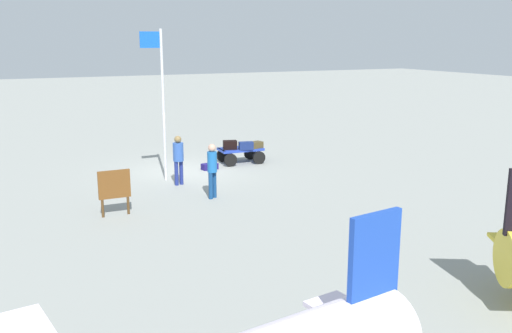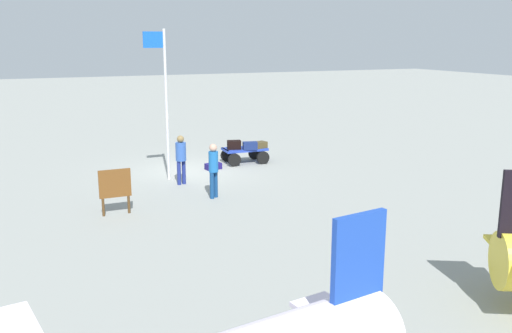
% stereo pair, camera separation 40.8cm
% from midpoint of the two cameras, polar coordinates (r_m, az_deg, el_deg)
% --- Properties ---
extents(ground_plane, '(120.00, 120.00, 0.00)m').
position_cam_midpoint_polar(ground_plane, '(22.38, -6.03, -0.45)').
color(ground_plane, gray).
extents(luggage_cart, '(1.86, 1.20, 0.64)m').
position_cam_midpoint_polar(luggage_cart, '(23.63, -0.70, 1.45)').
color(luggage_cart, '#223CAB').
rests_on(luggage_cart, ground).
extents(suitcase_grey, '(0.65, 0.44, 0.32)m').
position_cam_midpoint_polar(suitcase_grey, '(23.25, -0.11, 2.13)').
color(suitcase_grey, navy).
rests_on(suitcase_grey, luggage_cart).
extents(suitcase_maroon, '(0.63, 0.49, 0.37)m').
position_cam_midpoint_polar(suitcase_maroon, '(23.31, -1.74, 2.22)').
color(suitcase_maroon, black).
rests_on(suitcase_maroon, luggage_cart).
extents(suitcase_tan, '(0.70, 0.54, 0.26)m').
position_cam_midpoint_polar(suitcase_tan, '(23.55, 0.80, 2.21)').
color(suitcase_tan, '#463A20').
rests_on(suitcase_tan, luggage_cart).
extents(suitcase_dark, '(0.68, 0.42, 0.24)m').
position_cam_midpoint_polar(suitcase_dark, '(22.58, -3.85, 0.03)').
color(suitcase_dark, navy).
rests_on(suitcase_dark, ground).
extents(worker_lead, '(0.43, 0.43, 1.81)m').
position_cam_midpoint_polar(worker_lead, '(18.29, -3.71, -0.01)').
color(worker_lead, navy).
rests_on(worker_lead, ground).
extents(worker_trailing, '(0.45, 0.45, 1.78)m').
position_cam_midpoint_polar(worker_trailing, '(20.13, -7.08, 1.14)').
color(worker_trailing, navy).
rests_on(worker_trailing, ground).
extents(flagpole, '(0.81, 0.10, 5.48)m').
position_cam_midpoint_polar(flagpole, '(20.57, -8.77, 7.23)').
color(flagpole, silver).
rests_on(flagpole, ground).
extents(signboard, '(0.94, 0.08, 1.38)m').
position_cam_midpoint_polar(signboard, '(17.01, -13.49, -1.97)').
color(signboard, '#4C3319').
rests_on(signboard, ground).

